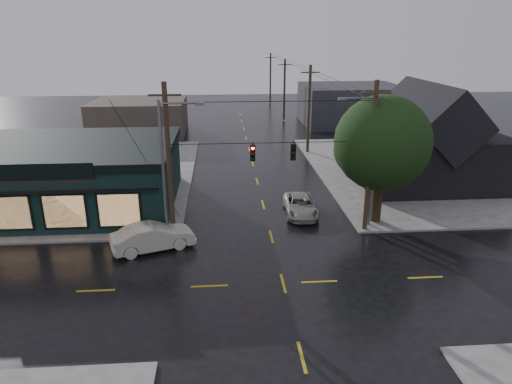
{
  "coord_description": "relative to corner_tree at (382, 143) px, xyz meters",
  "views": [
    {
      "loc": [
        -3.13,
        -21.6,
        12.93
      ],
      "look_at": [
        -1.03,
        5.97,
        3.21
      ],
      "focal_mm": 32.0,
      "sensor_mm": 36.0,
      "label": 1
    }
  ],
  "objects": [
    {
      "name": "bg_building_east",
      "position": [
        8.3,
        37.17,
        -3.01
      ],
      "size": [
        14.0,
        12.0,
        5.6
      ],
      "primitive_type": "cube",
      "color": "#27262B",
      "rests_on": "ground"
    },
    {
      "name": "pizza_shop",
      "position": [
        -22.7,
        5.11,
        -3.25
      ],
      "size": [
        16.3,
        12.34,
        4.9
      ],
      "color": "black",
      "rests_on": "ground"
    },
    {
      "name": "suv_silver",
      "position": [
        -5.08,
        1.98,
        -5.12
      ],
      "size": [
        2.52,
        5.08,
        1.38
      ],
      "primitive_type": "imported",
      "rotation": [
        0.0,
        0.0,
        -0.04
      ],
      "color": "#9A978E",
      "rests_on": "ground"
    },
    {
      "name": "utility_pole_far_b",
      "position": [
        -1.2,
        40.17,
        -5.81
      ],
      "size": [
        2.0,
        0.32,
        9.15
      ],
      "primitive_type": null,
      "color": "black",
      "rests_on": "ground"
    },
    {
      "name": "utility_pole_far_a",
      "position": [
        -1.2,
        20.17,
        -5.81
      ],
      "size": [
        2.0,
        0.32,
        9.65
      ],
      "primitive_type": null,
      "color": "black",
      "rests_on": "ground"
    },
    {
      "name": "corner_tree",
      "position": [
        0.0,
        0.0,
        0.0
      ],
      "size": [
        6.55,
        6.55,
        8.96
      ],
      "color": "black",
      "rests_on": "ground"
    },
    {
      "name": "sidewalk_ne",
      "position": [
        12.3,
        12.17,
        -5.74
      ],
      "size": [
        28.0,
        28.0,
        0.15
      ],
      "primitive_type": "cube",
      "color": "#605E59",
      "rests_on": "ground"
    },
    {
      "name": "streetlight_ne",
      "position": [
        -0.7,
        -0.63,
        -5.81
      ],
      "size": [
        5.4,
        0.3,
        9.15
      ],
      "primitive_type": null,
      "color": "slate",
      "rests_on": "ground"
    },
    {
      "name": "span_signal_assembly",
      "position": [
        -7.6,
        -1.33,
        -0.11
      ],
      "size": [
        13.0,
        0.48,
        1.23
      ],
      "color": "black",
      "rests_on": "ground"
    },
    {
      "name": "ne_building",
      "position": [
        7.3,
        9.17,
        -1.34
      ],
      "size": [
        12.6,
        11.6,
        8.75
      ],
      "color": "black",
      "rests_on": "ground"
    },
    {
      "name": "utility_pole_far_c",
      "position": [
        -1.2,
        60.17,
        -5.81
      ],
      "size": [
        2.0,
        0.32,
        9.15
      ],
      "primitive_type": null,
      "color": "black",
      "rests_on": "ground"
    },
    {
      "name": "sedan_cream",
      "position": [
        -15.27,
        -3.12,
        -4.97
      ],
      "size": [
        5.41,
        3.44,
        1.68
      ],
      "primitive_type": "imported",
      "rotation": [
        0.0,
        0.0,
        1.92
      ],
      "color": "beige",
      "rests_on": "ground"
    },
    {
      "name": "utility_pole_ne",
      "position": [
        -1.2,
        -1.33,
        -5.81
      ],
      "size": [
        2.0,
        0.32,
        10.15
      ],
      "primitive_type": null,
      "color": "black",
      "rests_on": "ground"
    },
    {
      "name": "streetlight_nw",
      "position": [
        -14.5,
        -2.03,
        -5.81
      ],
      "size": [
        5.4,
        0.3,
        9.15
      ],
      "primitive_type": null,
      "color": "slate",
      "rests_on": "ground"
    },
    {
      "name": "sidewalk_nw",
      "position": [
        -27.7,
        12.17,
        -5.74
      ],
      "size": [
        28.0,
        28.0,
        0.15
      ],
      "primitive_type": "cube",
      "color": "#605E59",
      "rests_on": "ground"
    },
    {
      "name": "ground_plane",
      "position": [
        -7.7,
        -7.83,
        -5.81
      ],
      "size": [
        160.0,
        160.0,
        0.0
      ],
      "primitive_type": "plane",
      "color": "black"
    },
    {
      "name": "bg_building_west",
      "position": [
        -21.7,
        32.17,
        -3.61
      ],
      "size": [
        12.0,
        10.0,
        4.4
      ],
      "primitive_type": "cube",
      "color": "#3E312D",
      "rests_on": "ground"
    },
    {
      "name": "utility_pole_nw",
      "position": [
        -14.2,
        -1.33,
        -5.81
      ],
      "size": [
        2.0,
        0.32,
        10.15
      ],
      "primitive_type": null,
      "color": "black",
      "rests_on": "ground"
    }
  ]
}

